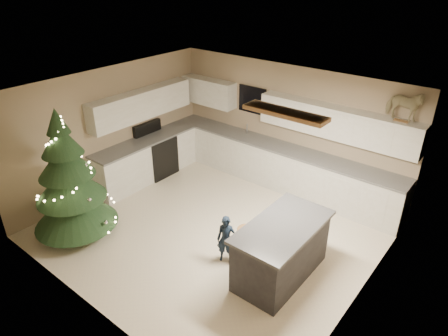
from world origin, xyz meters
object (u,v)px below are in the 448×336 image
at_px(rocking_horse, 404,105).
at_px(island, 281,250).
at_px(bar_stool, 246,237).
at_px(toddler, 226,239).
at_px(christmas_tree, 70,186).

bearing_deg(rocking_horse, island, 164.52).
bearing_deg(rocking_horse, bar_stool, 152.60).
distance_m(island, toddler, 0.92).
height_order(bar_stool, christmas_tree, christmas_tree).
relative_size(bar_stool, rocking_horse, 0.97).
bearing_deg(christmas_tree, rocking_horse, 43.40).
xyz_separation_m(christmas_tree, rocking_horse, (4.15, 3.92, 1.30)).
height_order(island, rocking_horse, rocking_horse).
height_order(toddler, rocking_horse, rocking_horse).
distance_m(island, rocking_horse, 3.20).
xyz_separation_m(bar_stool, rocking_horse, (1.33, 2.59, 1.83)).
bearing_deg(bar_stool, rocking_horse, 62.78).
bearing_deg(bar_stool, toddler, -136.16).
height_order(christmas_tree, rocking_horse, rocking_horse).
distance_m(bar_stool, toddler, 0.33).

